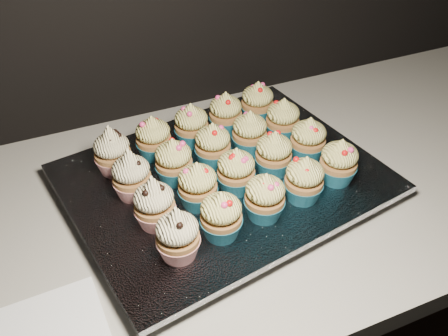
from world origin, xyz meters
The scene contains 24 objects.
worktop centered at (0.00, 1.70, 0.88)m, with size 2.44×0.64×0.04m, color beige.
napkin centered at (-0.10, 1.53, 0.90)m, with size 0.14×0.14×0.00m, color white.
baking_tray centered at (0.22, 1.71, 0.91)m, with size 0.47×0.36×0.02m, color black.
foil_lining centered at (0.22, 1.71, 0.93)m, with size 0.51×0.40×0.01m, color silver.
cupcake_0 centered at (0.09, 1.57, 0.97)m, with size 0.06×0.06×0.10m.
cupcake_1 centered at (0.16, 1.58, 0.97)m, with size 0.06×0.06×0.08m.
cupcake_2 centered at (0.24, 1.59, 0.97)m, with size 0.06×0.06×0.08m.
cupcake_3 centered at (0.32, 1.60, 0.97)m, with size 0.06×0.06×0.08m.
cupcake_4 centered at (0.39, 1.62, 0.97)m, with size 0.06×0.06×0.08m.
cupcake_5 centered at (0.08, 1.64, 0.97)m, with size 0.06×0.06×0.10m.
cupcake_6 centered at (0.16, 1.66, 0.97)m, with size 0.06×0.06×0.08m.
cupcake_7 centered at (0.23, 1.67, 0.97)m, with size 0.06×0.06×0.08m.
cupcake_8 centered at (0.30, 1.68, 0.97)m, with size 0.06×0.06×0.08m.
cupcake_9 centered at (0.38, 1.70, 0.97)m, with size 0.06×0.06×0.08m.
cupcake_10 centered at (0.07, 1.72, 0.97)m, with size 0.06×0.06×0.10m.
cupcake_11 centered at (0.14, 1.73, 0.97)m, with size 0.06×0.06×0.08m.
cupcake_12 centered at (0.22, 1.75, 0.97)m, with size 0.06×0.06×0.08m.
cupcake_13 centered at (0.29, 1.76, 0.97)m, with size 0.06×0.06×0.08m.
cupcake_14 centered at (0.37, 1.77, 0.97)m, with size 0.06×0.06×0.08m.
cupcake_15 centered at (0.06, 1.79, 0.97)m, with size 0.06×0.06×0.10m.
cupcake_16 centered at (0.13, 1.81, 0.97)m, with size 0.06×0.06×0.08m.
cupcake_17 centered at (0.21, 1.82, 0.97)m, with size 0.06×0.06×0.08m.
cupcake_18 centered at (0.28, 1.83, 0.97)m, with size 0.06×0.06×0.08m.
cupcake_19 centered at (0.35, 1.84, 0.97)m, with size 0.06×0.06×0.08m.
Camera 1 is at (-0.04, 1.11, 1.48)m, focal length 40.00 mm.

